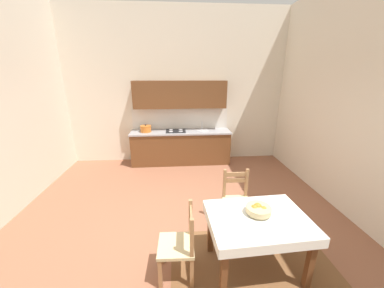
# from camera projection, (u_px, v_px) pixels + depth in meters

# --- Properties ---
(ground_plane) EXTENTS (6.35, 6.76, 0.10)m
(ground_plane) POSITION_uv_depth(u_px,v_px,m) (181.00, 231.00, 3.50)
(ground_plane) COLOR #935B42
(wall_back) EXTENTS (6.35, 0.12, 4.00)m
(wall_back) POSITION_uv_depth(u_px,v_px,m) (177.00, 88.00, 5.84)
(wall_back) COLOR silver
(wall_back) RESTS_ON ground_plane
(area_rug) EXTENTS (2.10, 1.60, 0.01)m
(area_rug) POSITION_uv_depth(u_px,v_px,m) (256.00, 273.00, 2.71)
(area_rug) COLOR brown
(area_rug) RESTS_ON ground_plane
(kitchen_cabinetry) EXTENTS (2.65, 0.63, 2.20)m
(kitchen_cabinetry) POSITION_uv_depth(u_px,v_px,m) (180.00, 132.00, 5.89)
(kitchen_cabinetry) COLOR brown
(kitchen_cabinetry) RESTS_ON ground_plane
(dining_table) EXTENTS (1.22, 0.94, 0.75)m
(dining_table) POSITION_uv_depth(u_px,v_px,m) (257.00, 227.00, 2.62)
(dining_table) COLOR brown
(dining_table) RESTS_ON ground_plane
(dining_chair_kitchen_side) EXTENTS (0.42, 0.42, 0.93)m
(dining_chair_kitchen_side) POSITION_uv_depth(u_px,v_px,m) (237.00, 201.00, 3.45)
(dining_chair_kitchen_side) COLOR #D1BC89
(dining_chair_kitchen_side) RESTS_ON ground_plane
(dining_chair_tv_side) EXTENTS (0.43, 0.43, 0.93)m
(dining_chair_tv_side) POSITION_uv_depth(u_px,v_px,m) (180.00, 245.00, 2.57)
(dining_chair_tv_side) COLOR #D1BC89
(dining_chair_tv_side) RESTS_ON ground_plane
(fruit_bowl) EXTENTS (0.30, 0.30, 0.12)m
(fruit_bowl) POSITION_uv_depth(u_px,v_px,m) (258.00, 209.00, 2.62)
(fruit_bowl) COLOR tan
(fruit_bowl) RESTS_ON dining_table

